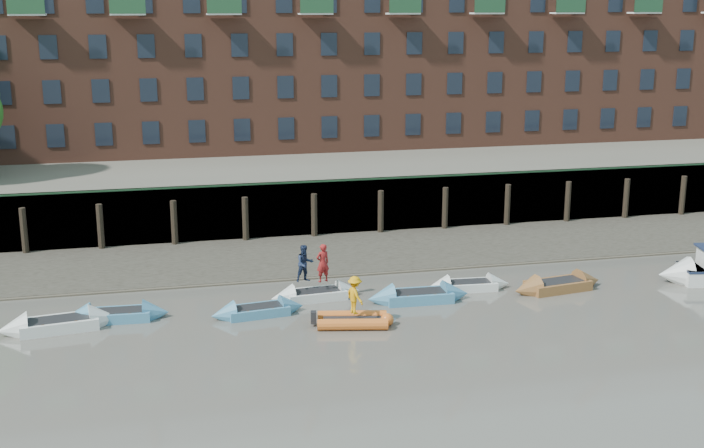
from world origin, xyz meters
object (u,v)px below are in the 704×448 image
object	(u,v)px
rowboat_0	(59,324)
rowboat_2	(258,311)
rowboat_3	(316,295)
rib_tender	(356,320)
rowboat_1	(117,315)
rowboat_5	(469,285)
person_rib_crew	(355,295)
person_rower_b	(305,263)
person_rower_a	(323,263)
rowboat_6	(558,285)
rowboat_4	(418,296)

from	to	relation	value
rowboat_0	rowboat_2	world-z (taller)	rowboat_0
rowboat_3	rib_tender	distance (m)	3.88
rowboat_0	rowboat_1	distance (m)	2.43
rowboat_3	rowboat_5	size ratio (longest dim) A/B	1.07
person_rib_crew	person_rower_b	bearing A→B (deg)	2.15
rowboat_3	person_rower_a	distance (m)	1.55
rowboat_6	person_rib_crew	size ratio (longest dim) A/B	2.98
rowboat_3	rowboat_2	bearing A→B (deg)	-156.39
rowboat_1	rowboat_4	size ratio (longest dim) A/B	0.93
rowboat_3	rowboat_5	xyz separation A→B (m)	(7.39, -0.25, -0.01)
person_rower_a	person_rower_b	xyz separation A→B (m)	(-0.80, 0.21, -0.03)
rowboat_6	rowboat_2	bearing A→B (deg)	172.00
rowboat_6	person_rib_crew	distance (m)	10.82
rowboat_1	rib_tender	bearing A→B (deg)	-14.03
rowboat_2	rowboat_5	world-z (taller)	rowboat_2
rowboat_5	person_rower_b	world-z (taller)	person_rower_b
rowboat_1	person_rower_b	world-z (taller)	person_rower_b
rowboat_0	rowboat_6	bearing A→B (deg)	-8.05
rib_tender	person_rower_b	bearing A→B (deg)	121.96
rowboat_3	person_rower_a	world-z (taller)	person_rower_a
rib_tender	rowboat_5	bearing A→B (deg)	40.18
rowboat_1	person_rib_crew	xyz separation A→B (m)	(9.90, -2.89, 1.12)
rowboat_3	rib_tender	xyz separation A→B (m)	(1.00, -3.75, 0.03)
person_rower_b	person_rower_a	bearing A→B (deg)	-27.28
person_rower_a	person_rower_b	world-z (taller)	person_rower_a
rowboat_0	rowboat_4	world-z (taller)	rowboat_0
rowboat_6	person_rower_a	distance (m)	11.33
rowboat_4	person_rower_b	xyz separation A→B (m)	(-5.00, 1.54, 1.46)
person_rower_a	person_rib_crew	distance (m)	3.74
rowboat_6	rowboat_0	bearing A→B (deg)	171.35
rowboat_2	rowboat_5	size ratio (longest dim) A/B	1.04
rowboat_5	rowboat_6	size ratio (longest dim) A/B	0.83
rowboat_4	person_rib_crew	size ratio (longest dim) A/B	2.93
rowboat_4	rowboat_5	distance (m)	3.06
rowboat_0	person_rower_a	bearing A→B (deg)	-1.36
rowboat_0	person_rower_b	bearing A→B (deg)	0.27
rowboat_2	rib_tender	xyz separation A→B (m)	(3.89, -2.18, 0.03)
rowboat_1	rowboat_3	world-z (taller)	rowboat_1
rowboat_4	rib_tender	bearing A→B (deg)	-143.80
person_rower_b	rowboat_5	bearing A→B (deg)	-15.48
rowboat_1	rowboat_0	bearing A→B (deg)	-161.42
rowboat_0	rowboat_3	bearing A→B (deg)	-1.03
rowboat_0	person_rower_a	xyz separation A→B (m)	(11.57, 1.44, 1.48)
person_rower_a	rowboat_2	bearing A→B (deg)	7.04
rowboat_2	rowboat_4	world-z (taller)	rowboat_4
rowboat_5	person_rower_a	size ratio (longest dim) A/B	2.26
person_rib_crew	rowboat_3	bearing A→B (deg)	-3.51
rowboat_1	person_rower_a	bearing A→B (deg)	7.33
rowboat_4	rowboat_6	bearing A→B (deg)	2.37
rowboat_4	rowboat_2	bearing A→B (deg)	-176.33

